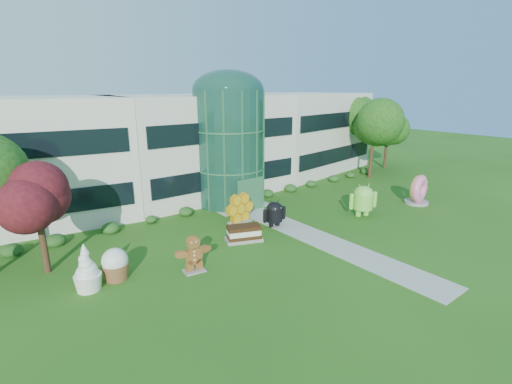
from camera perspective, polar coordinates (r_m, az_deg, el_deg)
ground at (r=25.18m, az=11.77°, el=-7.98°), size 140.00×140.00×0.00m
building at (r=37.57m, az=-9.31°, el=7.41°), size 46.00×15.00×9.30m
atrium at (r=32.46m, az=-4.13°, el=6.72°), size 6.00×6.00×9.80m
walkway at (r=26.38m, az=8.46°, el=-6.63°), size 2.40×20.00×0.04m
tree_red at (r=23.30m, az=-30.33°, el=-3.96°), size 4.00×4.00×6.00m
trees_backdrop at (r=33.40m, az=-5.07°, el=5.74°), size 52.00×8.00×8.40m
android_green at (r=30.86m, az=16.18°, el=-0.93°), size 3.01×2.54×2.90m
android_black at (r=27.43m, az=2.86°, el=-3.12°), size 2.17×1.65×2.24m
donut at (r=35.73m, az=23.63°, el=0.40°), size 2.71×1.59×2.66m
gingerbread at (r=21.19m, az=-9.60°, el=-9.33°), size 2.46×1.19×2.18m
ice_cream_sandwich at (r=25.10m, az=-1.87°, el=-6.37°), size 2.71×2.03×1.08m
honeycomb at (r=28.26m, az=-2.49°, el=-2.71°), size 2.74×1.22×2.09m
froyo at (r=20.91m, az=-24.64°, el=-10.50°), size 1.93×1.93×2.51m
cupcake at (r=21.57m, az=-20.84°, el=-10.31°), size 1.60×1.60×1.79m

